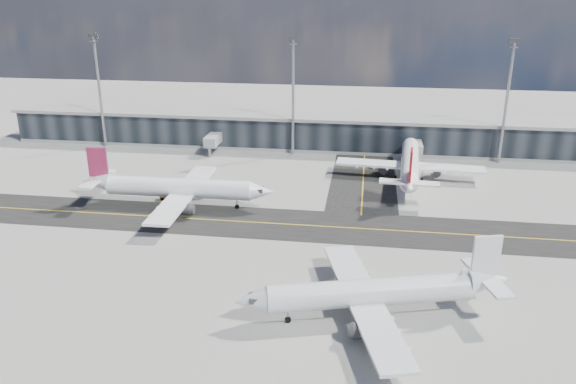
{
  "coord_description": "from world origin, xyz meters",
  "views": [
    {
      "loc": [
        18.26,
        -87.05,
        40.44
      ],
      "look_at": [
        4.66,
        7.1,
        5.0
      ],
      "focal_mm": 35.0,
      "sensor_mm": 36.0,
      "label": 1
    }
  ],
  "objects_px": {
    "baggage_tug": "(169,195)",
    "airliner_af": "(176,188)",
    "service_van": "(375,163)",
    "airliner_near": "(375,293)",
    "airliner_redtail": "(410,164)"
  },
  "relations": [
    {
      "from": "airliner_af",
      "to": "service_van",
      "type": "bearing_deg",
      "value": 128.39
    },
    {
      "from": "airliner_redtail",
      "to": "airliner_near",
      "type": "distance_m",
      "value": 55.78
    },
    {
      "from": "service_van",
      "to": "airliner_redtail",
      "type": "bearing_deg",
      "value": -45.05
    },
    {
      "from": "airliner_near",
      "to": "baggage_tug",
      "type": "height_order",
      "value": "airliner_near"
    },
    {
      "from": "baggage_tug",
      "to": "airliner_af",
      "type": "bearing_deg",
      "value": 26.88
    },
    {
      "from": "airliner_af",
      "to": "airliner_redtail",
      "type": "relative_size",
      "value": 0.98
    },
    {
      "from": "airliner_af",
      "to": "service_van",
      "type": "distance_m",
      "value": 48.92
    },
    {
      "from": "airliner_near",
      "to": "airliner_redtail",
      "type": "bearing_deg",
      "value": -23.53
    },
    {
      "from": "airliner_af",
      "to": "service_van",
      "type": "relative_size",
      "value": 7.66
    },
    {
      "from": "airliner_af",
      "to": "baggage_tug",
      "type": "bearing_deg",
      "value": -139.46
    },
    {
      "from": "airliner_af",
      "to": "baggage_tug",
      "type": "xyz_separation_m",
      "value": [
        -2.75,
        3.13,
        -2.72
      ]
    },
    {
      "from": "airliner_near",
      "to": "service_van",
      "type": "relative_size",
      "value": 7.17
    },
    {
      "from": "airliner_redtail",
      "to": "baggage_tug",
      "type": "bearing_deg",
      "value": -154.73
    },
    {
      "from": "airliner_redtail",
      "to": "baggage_tug",
      "type": "xyz_separation_m",
      "value": [
        -47.96,
        -18.74,
        -2.76
      ]
    },
    {
      "from": "service_van",
      "to": "airliner_af",
      "type": "bearing_deg",
      "value": -135.18
    }
  ]
}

